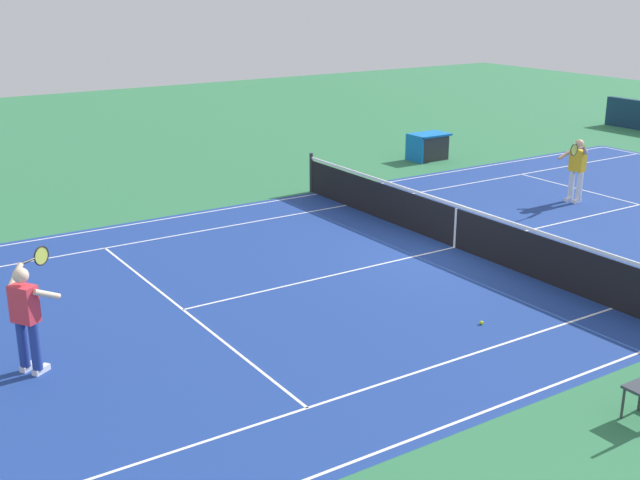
{
  "coord_description": "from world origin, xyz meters",
  "views": [
    {
      "loc": [
        11.58,
        12.35,
        5.54
      ],
      "look_at": [
        3.7,
        0.3,
        0.9
      ],
      "focal_mm": 45.33,
      "sensor_mm": 36.0,
      "label": 1
    }
  ],
  "objects_px": {
    "tennis_net": "(456,226)",
    "equipment_cart_tarped": "(428,146)",
    "tennis_ball": "(481,323)",
    "tennis_player_far": "(577,167)",
    "tennis_player_near": "(27,314)"
  },
  "relations": [
    {
      "from": "tennis_net",
      "to": "tennis_ball",
      "type": "distance_m",
      "value": 4.17
    },
    {
      "from": "tennis_player_near",
      "to": "tennis_net",
      "type": "bearing_deg",
      "value": -174.04
    },
    {
      "from": "tennis_player_near",
      "to": "tennis_ball",
      "type": "xyz_separation_m",
      "value": [
        -6.79,
        2.39,
        -0.9
      ]
    },
    {
      "from": "tennis_player_near",
      "to": "tennis_player_far",
      "type": "bearing_deg",
      "value": -171.7
    },
    {
      "from": "tennis_net",
      "to": "equipment_cart_tarped",
      "type": "height_order",
      "value": "tennis_net"
    },
    {
      "from": "tennis_net",
      "to": "tennis_ball",
      "type": "xyz_separation_m",
      "value": [
        2.44,
        3.35,
        -0.46
      ]
    },
    {
      "from": "tennis_net",
      "to": "tennis_player_near",
      "type": "xyz_separation_m",
      "value": [
        9.23,
        0.96,
        0.44
      ]
    },
    {
      "from": "tennis_player_far",
      "to": "equipment_cart_tarped",
      "type": "relative_size",
      "value": 1.36
    },
    {
      "from": "tennis_player_near",
      "to": "tennis_ball",
      "type": "height_order",
      "value": "tennis_player_near"
    },
    {
      "from": "tennis_net",
      "to": "tennis_player_near",
      "type": "bearing_deg",
      "value": 5.96
    },
    {
      "from": "equipment_cart_tarped",
      "to": "tennis_player_far",
      "type": "bearing_deg",
      "value": 88.06
    },
    {
      "from": "tennis_ball",
      "to": "equipment_cart_tarped",
      "type": "xyz_separation_m",
      "value": [
        -7.84,
        -10.61,
        0.4
      ]
    },
    {
      "from": "tennis_ball",
      "to": "tennis_player_far",
      "type": "bearing_deg",
      "value": -149.52
    },
    {
      "from": "tennis_net",
      "to": "tennis_player_far",
      "type": "xyz_separation_m",
      "value": [
        -5.19,
        -1.14,
        0.44
      ]
    },
    {
      "from": "tennis_player_far",
      "to": "tennis_ball",
      "type": "xyz_separation_m",
      "value": [
        7.63,
        4.49,
        -0.9
      ]
    }
  ]
}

